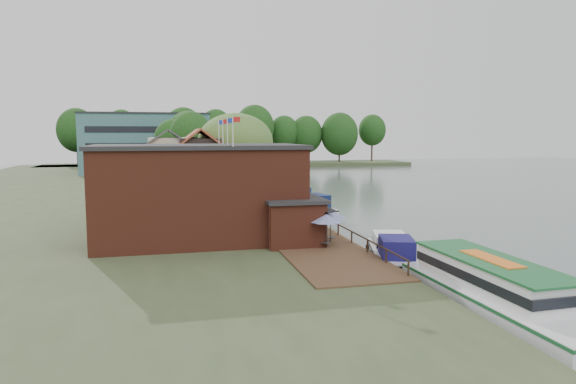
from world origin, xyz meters
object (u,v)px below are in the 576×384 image
cruiser_0 (392,249)px  willow (236,159)px  hotel_block (146,143)px  cruiser_2 (291,195)px  umbrella_4 (289,209)px  umbrella_5 (293,204)px  cottage_a (199,171)px  cruiser_1 (305,204)px  swan (425,271)px  cottage_c (197,161)px  umbrella_1 (330,227)px  umbrella_0 (326,231)px  pub (226,192)px  umbrella_3 (299,213)px  cottage_b (169,165)px  umbrella_2 (306,220)px  tour_boat (498,289)px

cruiser_0 → willow: bearing=122.2°
hotel_block → cruiser_2: hotel_block is taller
umbrella_4 → umbrella_5: bearing=69.3°
cottage_a → umbrella_4: cottage_a is taller
cruiser_1 → swan: bearing=-100.6°
cottage_c → umbrella_5: 26.31m
umbrella_1 → swan: umbrella_1 is taller
cottage_c → cruiser_0: 42.27m
swan → umbrella_0: bearing=140.8°
hotel_block → umbrella_4: 66.86m
umbrella_1 → umbrella_5: (0.27, 12.44, 0.00)m
umbrella_5 → cruiser_0: umbrella_5 is taller
pub → umbrella_5: (7.50, 8.95, -2.36)m
cruiser_0 → cruiser_2: size_ratio=1.01×
willow → umbrella_3: bearing=-79.8°
hotel_block → umbrella_3: (14.54, -67.90, -4.86)m
hotel_block → umbrella_0: hotel_block is taller
umbrella_4 → swan: (5.39, -15.31, -2.07)m
umbrella_5 → cruiser_1: umbrella_5 is taller
umbrella_1 → cruiser_1: (3.34, 19.08, -0.99)m
cottage_c → umbrella_1: bearing=-79.1°
pub → umbrella_1: 8.37m
cruiser_2 → cruiser_1: bearing=-115.0°
cruiser_1 → cottage_b: bearing=133.9°
cottage_c → cruiser_1: 21.59m
hotel_block → cottage_a: size_ratio=2.95×
cottage_c → umbrella_3: 31.72m
cottage_b → umbrella_5: 19.96m
umbrella_5 → umbrella_4: bearing=-110.7°
umbrella_4 → cruiser_0: 13.35m
umbrella_0 → umbrella_2: (-0.14, 4.87, 0.00)m
cottage_c → willow: size_ratio=0.82×
cottage_a → umbrella_1: size_ratio=3.56×
hotel_block → umbrella_3: hotel_block is taller
swan → cruiser_0: bearing=110.7°
pub → cruiser_2: bearing=66.1°
hotel_block → swan: 83.10m
hotel_block → umbrella_1: size_ratio=10.53×
cruiser_2 → umbrella_0: bearing=-119.1°
pub → tour_boat: pub is taller
willow → cruiser_1: 9.67m
cottage_a → cottage_b: same height
cottage_c → swan: size_ratio=19.32×
hotel_block → umbrella_2: 72.78m
cottage_c → umbrella_4: 28.98m
willow → tour_boat: size_ratio=0.79×
willow → cruiser_1: bearing=-32.0°
cottage_a → cruiser_2: size_ratio=0.92×
cottage_b → tour_boat: 45.22m
cottage_c → umbrella_1: (7.23, -37.49, -2.96)m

